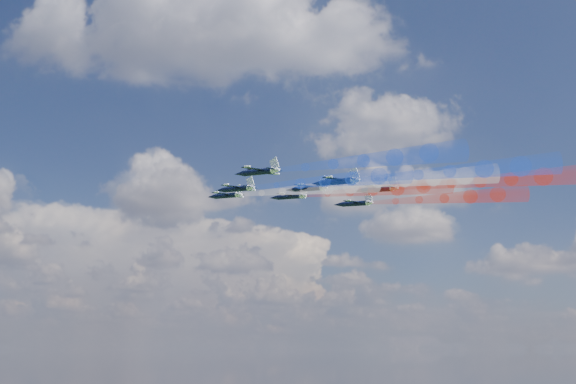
# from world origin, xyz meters

# --- Properties ---
(jet_lead) EXTENTS (15.83, 15.40, 4.84)m
(jet_lead) POSITION_xyz_m (0.02, -5.46, 141.41)
(jet_lead) COLOR black
(trail_lead) EXTENTS (33.94, 26.14, 7.51)m
(trail_lead) POSITION_xyz_m (20.13, -19.82, 139.36)
(trail_lead) COLOR white
(jet_inner_left) EXTENTS (15.83, 15.40, 4.84)m
(jet_inner_left) POSITION_xyz_m (4.34, -21.14, 139.26)
(jet_inner_left) COLOR black
(trail_inner_left) EXTENTS (33.94, 26.14, 7.51)m
(trail_inner_left) POSITION_xyz_m (24.45, -35.51, 137.22)
(trail_inner_left) COLOR blue
(jet_inner_right) EXTENTS (15.83, 15.40, 4.84)m
(jet_inner_right) POSITION_xyz_m (16.35, -3.80, 141.46)
(jet_inner_right) COLOR black
(trail_inner_right) EXTENTS (33.94, 26.14, 7.51)m
(trail_inner_right) POSITION_xyz_m (36.46, -18.17, 139.41)
(trail_inner_right) COLOR red
(jet_outer_left) EXTENTS (15.83, 15.40, 4.84)m
(jet_outer_left) POSITION_xyz_m (10.63, -38.75, 138.40)
(jet_outer_left) COLOR black
(trail_outer_left) EXTENTS (33.94, 26.14, 7.51)m
(trail_outer_left) POSITION_xyz_m (30.74, -53.12, 136.35)
(trail_outer_left) COLOR blue
(jet_center_third) EXTENTS (15.83, 15.40, 4.84)m
(jet_center_third) POSITION_xyz_m (21.04, -21.22, 139.24)
(jet_center_third) COLOR black
(trail_center_third) EXTENTS (33.94, 26.14, 7.51)m
(trail_center_third) POSITION_xyz_m (41.15, -35.59, 137.19)
(trail_center_third) COLOR white
(jet_outer_right) EXTENTS (15.83, 15.40, 4.84)m
(jet_outer_right) POSITION_xyz_m (33.38, -1.95, 139.94)
(jet_outer_right) COLOR black
(trail_outer_right) EXTENTS (33.94, 26.14, 7.51)m
(trail_outer_right) POSITION_xyz_m (53.49, -16.31, 137.89)
(trail_outer_right) COLOR red
(jet_rear_left) EXTENTS (15.83, 15.40, 4.84)m
(jet_rear_left) POSITION_xyz_m (26.98, -36.20, 136.89)
(jet_rear_left) COLOR black
(trail_rear_left) EXTENTS (33.94, 26.14, 7.51)m
(trail_rear_left) POSITION_xyz_m (47.09, -50.56, 134.84)
(trail_rear_left) COLOR blue
(jet_rear_right) EXTENTS (15.83, 15.40, 4.84)m
(jet_rear_right) POSITION_xyz_m (37.28, -19.45, 139.39)
(jet_rear_right) COLOR black
(trail_rear_right) EXTENTS (33.94, 26.14, 7.51)m
(trail_rear_right) POSITION_xyz_m (57.39, -33.81, 137.34)
(trail_rear_right) COLOR red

